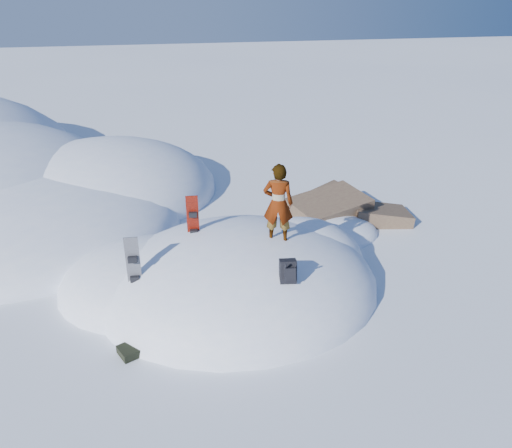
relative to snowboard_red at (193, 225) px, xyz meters
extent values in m
plane|color=white|center=(0.99, -0.65, -1.58)|extent=(120.00, 120.00, 0.00)
ellipsoid|color=white|center=(0.99, -0.65, -1.58)|extent=(7.00, 6.00, 3.00)
ellipsoid|color=white|center=(-1.21, -0.05, -1.58)|extent=(4.40, 4.00, 2.20)
ellipsoid|color=white|center=(2.79, 0.15, -1.58)|extent=(3.60, 3.20, 2.50)
ellipsoid|color=white|center=(-5.01, 4.35, -1.58)|extent=(10.00, 9.00, 2.80)
ellipsoid|color=white|center=(-2.51, 6.85, -1.58)|extent=(8.00, 8.00, 3.60)
ellipsoid|color=white|center=(-4.51, 3.35, -1.58)|extent=(6.00, 5.00, 1.80)
cube|color=brown|center=(4.59, 2.75, -1.48)|extent=(2.82, 2.41, 1.62)
cube|color=brown|center=(6.19, 2.35, -1.68)|extent=(2.16, 1.80, 1.33)
cube|color=brown|center=(5.19, 3.95, -1.58)|extent=(2.08, 2.01, 1.10)
ellipsoid|color=white|center=(4.19, 1.75, -1.58)|extent=(3.20, 2.40, 1.00)
cube|color=#B61B09|center=(0.00, 0.02, -0.02)|extent=(0.30, 0.13, 1.58)
cube|color=black|center=(0.00, -0.05, 0.30)|extent=(0.20, 0.13, 0.13)
cube|color=black|center=(0.00, -0.05, -0.18)|extent=(0.20, 0.13, 0.13)
cube|color=black|center=(-1.46, -1.26, -0.39)|extent=(0.31, 0.10, 1.64)
cube|color=black|center=(-1.46, -1.33, -0.06)|extent=(0.20, 0.13, 0.13)
cube|color=black|center=(-1.46, -1.33, -0.55)|extent=(0.20, 0.13, 0.13)
cube|color=black|center=(1.75, -2.34, -0.18)|extent=(0.40, 0.38, 0.53)
cube|color=black|center=(1.75, -2.49, -0.16)|extent=(0.26, 0.19, 0.29)
cylinder|color=black|center=(1.64, -2.47, -0.05)|extent=(0.04, 0.20, 0.37)
cylinder|color=black|center=(1.86, -2.47, -0.05)|extent=(0.04, 0.20, 0.37)
cube|color=black|center=(-1.56, -2.56, -1.48)|extent=(0.77, 0.67, 0.18)
cube|color=black|center=(-1.26, -2.36, -1.40)|extent=(0.39, 0.31, 0.12)
imported|color=slate|center=(1.91, -0.86, 0.75)|extent=(0.81, 0.65, 1.92)
camera|label=1|loc=(-0.91, -11.07, 5.27)|focal=35.00mm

